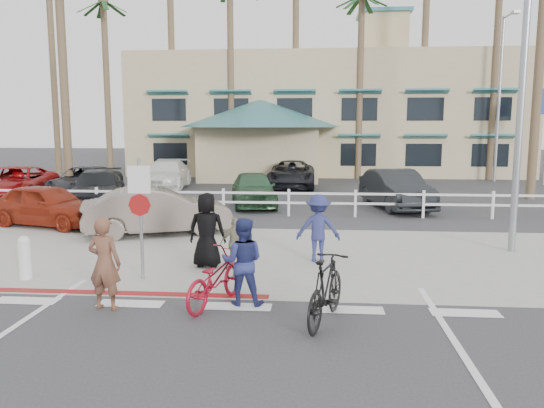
# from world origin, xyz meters

# --- Properties ---
(ground) EXTENTS (140.00, 140.00, 0.00)m
(ground) POSITION_xyz_m (0.00, 0.00, 0.00)
(ground) COLOR #333335
(bike_path) EXTENTS (12.00, 16.00, 0.01)m
(bike_path) POSITION_xyz_m (0.00, -2.00, 0.00)
(bike_path) COLOR #333335
(bike_path) RESTS_ON ground
(sidewalk_plaza) EXTENTS (22.00, 7.00, 0.01)m
(sidewalk_plaza) POSITION_xyz_m (0.00, 4.50, 0.01)
(sidewalk_plaza) COLOR gray
(sidewalk_plaza) RESTS_ON ground
(cross_street) EXTENTS (40.00, 5.00, 0.01)m
(cross_street) POSITION_xyz_m (0.00, 8.50, 0.00)
(cross_street) COLOR #333335
(cross_street) RESTS_ON ground
(parking_lot) EXTENTS (50.00, 16.00, 0.01)m
(parking_lot) POSITION_xyz_m (0.00, 18.00, 0.00)
(parking_lot) COLOR #333335
(parking_lot) RESTS_ON ground
(curb_red) EXTENTS (7.00, 0.25, 0.02)m
(curb_red) POSITION_xyz_m (-3.00, 1.20, 0.01)
(curb_red) COLOR maroon
(curb_red) RESTS_ON ground
(rail_fence) EXTENTS (29.40, 0.16, 1.00)m
(rail_fence) POSITION_xyz_m (0.50, 10.50, 0.50)
(rail_fence) COLOR silver
(rail_fence) RESTS_ON ground
(building) EXTENTS (28.00, 16.00, 11.30)m
(building) POSITION_xyz_m (2.00, 31.00, 5.65)
(building) COLOR tan
(building) RESTS_ON ground
(sign_post) EXTENTS (0.50, 0.10, 2.90)m
(sign_post) POSITION_xyz_m (-2.30, 2.20, 1.45)
(sign_post) COLOR gray
(sign_post) RESTS_ON ground
(bollard_0) EXTENTS (0.26, 0.26, 0.95)m
(bollard_0) POSITION_xyz_m (-4.80, 2.00, 0.47)
(bollard_0) COLOR silver
(bollard_0) RESTS_ON ground
(streetlight_0) EXTENTS (0.60, 2.00, 9.00)m
(streetlight_0) POSITION_xyz_m (6.50, 5.50, 4.50)
(streetlight_0) COLOR gray
(streetlight_0) RESTS_ON ground
(streetlight_1) EXTENTS (0.60, 2.00, 9.50)m
(streetlight_1) POSITION_xyz_m (12.00, 24.00, 4.75)
(streetlight_1) COLOR gray
(streetlight_1) RESTS_ON ground
(palm_0) EXTENTS (4.00, 4.00, 15.00)m
(palm_0) POSITION_xyz_m (-16.00, 26.00, 7.50)
(palm_0) COLOR #143517
(palm_0) RESTS_ON ground
(palm_1) EXTENTS (4.00, 4.00, 13.00)m
(palm_1) POSITION_xyz_m (-12.00, 25.00, 6.50)
(palm_1) COLOR #143517
(palm_1) RESTS_ON ground
(palm_2) EXTENTS (4.00, 4.00, 16.00)m
(palm_2) POSITION_xyz_m (-8.00, 26.00, 8.00)
(palm_2) COLOR #143517
(palm_2) RESTS_ON ground
(palm_3) EXTENTS (4.00, 4.00, 14.00)m
(palm_3) POSITION_xyz_m (-4.00, 25.00, 7.00)
(palm_3) COLOR #143517
(palm_3) RESTS_ON ground
(palm_4) EXTENTS (4.00, 4.00, 15.00)m
(palm_4) POSITION_xyz_m (0.00, 26.00, 7.50)
(palm_4) COLOR #143517
(palm_4) RESTS_ON ground
(palm_5) EXTENTS (4.00, 4.00, 13.00)m
(palm_5) POSITION_xyz_m (4.00, 25.00, 6.50)
(palm_5) COLOR #143517
(palm_5) RESTS_ON ground
(palm_6) EXTENTS (4.00, 4.00, 17.00)m
(palm_6) POSITION_xyz_m (8.00, 26.00, 8.50)
(palm_6) COLOR #143517
(palm_6) RESTS_ON ground
(palm_7) EXTENTS (4.00, 4.00, 14.00)m
(palm_7) POSITION_xyz_m (12.00, 25.00, 7.00)
(palm_7) COLOR #143517
(palm_7) RESTS_ON ground
(palm_10) EXTENTS (4.00, 4.00, 12.00)m
(palm_10) POSITION_xyz_m (-10.00, 15.00, 6.00)
(palm_10) COLOR #143517
(palm_10) RESTS_ON ground
(palm_11) EXTENTS (4.00, 4.00, 14.00)m
(palm_11) POSITION_xyz_m (11.00, 16.00, 7.00)
(palm_11) COLOR #143517
(palm_11) RESTS_ON ground
(bike_red) EXTENTS (1.28, 2.04, 1.01)m
(bike_red) POSITION_xyz_m (-0.43, 0.71, 0.51)
(bike_red) COLOR maroon
(bike_red) RESTS_ON ground
(rider_red) EXTENTS (0.66, 0.48, 1.68)m
(rider_red) POSITION_xyz_m (-2.34, 0.32, 0.84)
(rider_red) COLOR brown
(rider_red) RESTS_ON ground
(bike_black) EXTENTS (1.08, 1.98, 1.15)m
(bike_black) POSITION_xyz_m (1.55, -0.03, 0.57)
(bike_black) COLOR black
(bike_black) RESTS_ON ground
(rider_black) EXTENTS (0.79, 0.62, 1.62)m
(rider_black) POSITION_xyz_m (0.06, 0.78, 0.81)
(rider_black) COLOR navy
(rider_black) RESTS_ON ground
(pedestrian_a) EXTENTS (1.07, 0.62, 1.64)m
(pedestrian_a) POSITION_xyz_m (1.44, 4.05, 0.82)
(pedestrian_a) COLOR navy
(pedestrian_a) RESTS_ON ground
(pedestrian_child) EXTENTS (0.73, 0.37, 1.19)m
(pedestrian_child) POSITION_xyz_m (-0.45, 3.25, 0.59)
(pedestrian_child) COLOR gray
(pedestrian_child) RESTS_ON ground
(pedestrian_b) EXTENTS (0.85, 0.56, 1.75)m
(pedestrian_b) POSITION_xyz_m (-1.13, 3.32, 0.87)
(pedestrian_b) COLOR black
(pedestrian_b) RESTS_ON ground
(car_white_sedan) EXTENTS (4.65, 3.03, 1.45)m
(car_white_sedan) POSITION_xyz_m (-3.38, 6.93, 0.72)
(car_white_sedan) COLOR #695D54
(car_white_sedan) RESTS_ON ground
(car_red_compact) EXTENTS (4.38, 2.73, 1.39)m
(car_red_compact) POSITION_xyz_m (-7.40, 7.96, 0.70)
(car_red_compact) COLOR maroon
(car_red_compact) RESTS_ON ground
(lot_car_0) EXTENTS (2.91, 5.38, 1.43)m
(lot_car_0) POSITION_xyz_m (-9.18, 14.83, 0.72)
(lot_car_0) COLOR black
(lot_car_0) RESTS_ON ground
(lot_car_1) EXTENTS (3.43, 5.34, 1.44)m
(lot_car_1) POSITION_xyz_m (-7.60, 12.53, 0.72)
(lot_car_1) COLOR black
(lot_car_1) RESTS_ON ground
(lot_car_2) EXTENTS (2.48, 4.45, 1.43)m
(lot_car_2) POSITION_xyz_m (-1.18, 12.90, 0.72)
(lot_car_2) COLOR #2D5536
(lot_car_2) RESTS_ON ground
(lot_car_3) EXTENTS (2.64, 4.94, 1.55)m
(lot_car_3) POSITION_xyz_m (4.55, 12.72, 0.77)
(lot_car_3) COLOR black
(lot_car_3) RESTS_ON ground
(lot_car_4) EXTENTS (2.58, 5.34, 1.50)m
(lot_car_4) POSITION_xyz_m (-6.40, 18.40, 0.75)
(lot_car_4) COLOR silver
(lot_car_4) RESTS_ON ground
(lot_car_5) EXTENTS (2.44, 5.22, 1.44)m
(lot_car_5) POSITION_xyz_m (0.09, 19.58, 0.72)
(lot_car_5) COLOR black
(lot_car_5) RESTS_ON ground
(lot_car_6) EXTENTS (3.42, 5.84, 1.53)m
(lot_car_6) POSITION_xyz_m (-11.65, 13.26, 0.76)
(lot_car_6) COLOR #8B0709
(lot_car_6) RESTS_ON ground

